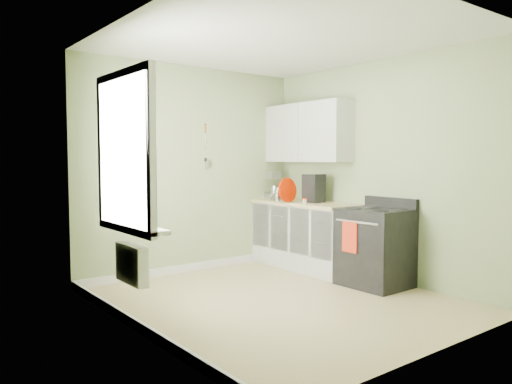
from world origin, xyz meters
TOP-DOWN VIEW (x-y plane):
  - floor at (0.00, 0.00)m, footprint 3.20×3.60m
  - ceiling at (0.00, 0.00)m, footprint 3.20×3.60m
  - wall_back at (0.00, 1.81)m, footprint 3.20×0.02m
  - wall_left at (-1.61, 0.00)m, footprint 0.02×3.60m
  - wall_right at (1.61, 0.00)m, footprint 0.02×3.60m
  - base_cabinets at (1.30, 1.00)m, footprint 0.60×1.60m
  - countertop at (1.29, 1.00)m, footprint 0.64×1.60m
  - upper_cabinets at (1.43, 1.10)m, footprint 0.35×1.40m
  - window at (-1.58, 0.30)m, footprint 0.06×1.14m
  - window_sill at (-1.51, 0.30)m, footprint 0.18×1.14m
  - radiator at (-1.54, 0.25)m, footprint 0.12×0.50m
  - wall_utensils at (0.20, 1.78)m, footprint 0.02×0.14m
  - stove at (1.28, -0.21)m, footprint 0.66×0.75m
  - stand_mixer at (1.31, 1.74)m, footprint 0.29×0.40m
  - kettle at (1.10, 1.35)m, footprint 0.18×0.11m
  - coffee_maker at (1.30, 0.84)m, footprint 0.23×0.25m
  - red_tray at (1.05, 1.08)m, footprint 0.33×0.08m
  - jar at (1.06, 0.76)m, footprint 0.07×0.07m
  - plant_a at (-1.50, -0.04)m, footprint 0.21×0.20m
  - plant_b at (-1.50, 0.31)m, footprint 0.16×0.19m
  - plant_c at (-1.50, 0.61)m, footprint 0.20×0.20m

SIDE VIEW (x-z plane):
  - floor at x=0.00m, z-range -0.02..0.00m
  - base_cabinets at x=1.30m, z-range 0.00..0.87m
  - stove at x=1.28m, z-range -0.05..0.98m
  - radiator at x=-1.54m, z-range 0.38..0.73m
  - window_sill at x=-1.51m, z-range 0.86..0.90m
  - countertop at x=1.29m, z-range 0.87..0.91m
  - jar at x=1.06m, z-range 0.91..0.99m
  - kettle at x=1.10m, z-range 0.91..1.10m
  - plant_c at x=-1.50m, z-range 0.90..1.16m
  - plant_b at x=-1.50m, z-range 0.90..1.22m
  - plant_a at x=-1.50m, z-range 0.90..1.23m
  - red_tray at x=1.05m, z-range 0.91..1.24m
  - coffee_maker at x=1.30m, z-range 0.90..1.28m
  - stand_mixer at x=1.31m, z-range 0.88..1.32m
  - wall_back at x=0.00m, z-range 0.00..2.70m
  - wall_left at x=-1.61m, z-range 0.00..2.70m
  - wall_right at x=1.61m, z-range 0.00..2.70m
  - window at x=-1.58m, z-range 0.83..2.27m
  - wall_utensils at x=0.20m, z-range 1.27..1.85m
  - upper_cabinets at x=1.43m, z-range 1.45..2.25m
  - ceiling at x=0.00m, z-range 2.70..2.72m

